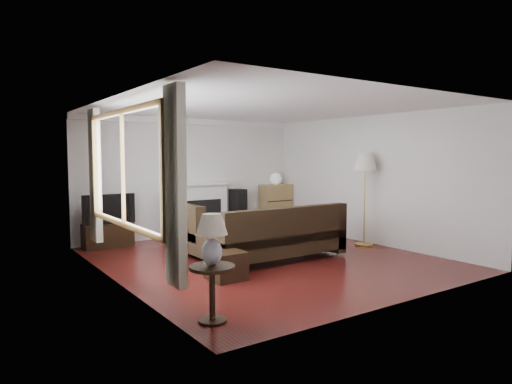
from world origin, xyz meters
TOP-DOWN VIEW (x-y plane):
  - room at (0.00, 0.00)m, footprint 5.10×5.60m
  - window at (-2.45, -0.20)m, footprint 0.12×2.74m
  - curtain_near at (-2.40, -1.72)m, footprint 0.10×0.35m
  - curtain_far at (-2.40, 1.32)m, footprint 0.10×0.35m
  - fireplace at (0.15, 2.64)m, footprint 1.40×0.26m
  - tv_stand at (-1.88, 2.50)m, footprint 0.90×0.40m
  - television at (-1.88, 2.50)m, footprint 0.97×0.13m
  - speaker_left at (-0.62, 2.55)m, footprint 0.31×0.34m
  - speaker_right at (1.05, 2.54)m, footprint 0.32×0.36m
  - bookshelf at (2.09, 2.53)m, footprint 0.75×0.36m
  - globe_lamp at (2.09, 2.53)m, footprint 0.27×0.27m
  - sectional_sofa at (0.07, -0.13)m, footprint 2.62×1.91m
  - coffee_table at (-0.03, 1.42)m, footprint 1.27×0.74m
  - footstool at (-1.20, -0.72)m, footprint 0.48×0.48m
  - floor_lamp at (2.22, -0.13)m, footprint 0.51×0.51m
  - side_table at (-2.15, -2.05)m, footprint 0.47×0.47m
  - table_lamp at (-2.15, -2.05)m, footprint 0.33×0.33m

SIDE VIEW (x-z plane):
  - footstool at x=-1.20m, z-range 0.00..0.40m
  - tv_stand at x=-1.88m, z-range 0.00..0.45m
  - coffee_table at x=-0.03m, z-range 0.00..0.48m
  - side_table at x=-2.15m, z-range 0.00..0.59m
  - sectional_sofa at x=0.07m, z-range 0.00..0.85m
  - speaker_left at x=-0.62m, z-range 0.00..0.90m
  - speaker_right at x=1.05m, z-range 0.00..0.97m
  - bookshelf at x=2.09m, z-range 0.00..1.04m
  - fireplace at x=0.15m, z-range 0.00..1.15m
  - television at x=-1.88m, z-range 0.45..1.01m
  - table_lamp at x=-2.15m, z-range 0.59..1.12m
  - floor_lamp at x=2.22m, z-range 0.00..1.77m
  - globe_lamp at x=2.09m, z-range 1.04..1.31m
  - room at x=0.00m, z-range -0.02..2.52m
  - curtain_near at x=-2.40m, z-range 0.35..2.45m
  - curtain_far at x=-2.40m, z-range 0.35..2.45m
  - window at x=-2.45m, z-range 0.78..2.32m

